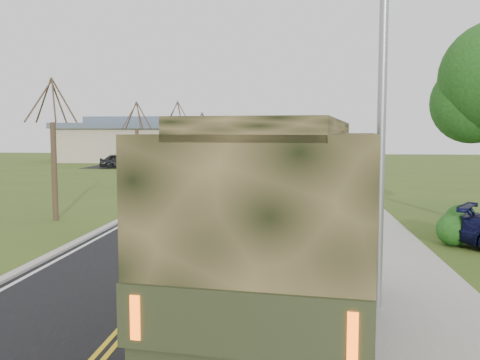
# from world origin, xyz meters

# --- Properties ---
(ground) EXTENTS (160.00, 160.00, 0.00)m
(ground) POSITION_xyz_m (0.00, 0.00, 0.00)
(ground) COLOR #3A501A
(ground) RESTS_ON ground
(road) EXTENTS (8.00, 120.00, 0.01)m
(road) POSITION_xyz_m (0.00, 40.00, 0.01)
(road) COLOR black
(road) RESTS_ON ground
(curb_right) EXTENTS (0.30, 120.00, 0.12)m
(curb_right) POSITION_xyz_m (4.15, 40.00, 0.06)
(curb_right) COLOR #9E998E
(curb_right) RESTS_ON ground
(sidewalk_right) EXTENTS (3.20, 120.00, 0.10)m
(sidewalk_right) POSITION_xyz_m (5.90, 40.00, 0.05)
(sidewalk_right) COLOR #9E998E
(sidewalk_right) RESTS_ON ground
(curb_left) EXTENTS (0.30, 120.00, 0.10)m
(curb_left) POSITION_xyz_m (-4.15, 40.00, 0.05)
(curb_left) COLOR #9E998E
(curb_left) RESTS_ON ground
(street_light) EXTENTS (1.65, 0.22, 8.00)m
(street_light) POSITION_xyz_m (4.90, -0.50, 4.43)
(street_light) COLOR gray
(street_light) RESTS_ON ground
(bare_tree_a) EXTENTS (1.93, 2.26, 6.08)m
(bare_tree_a) POSITION_xyz_m (-7.00, 10.00, 2.63)
(bare_tree_a) COLOR #38281C
(bare_tree_a) RESTS_ON ground
(bare_tree_b) EXTENTS (1.83, 2.14, 5.73)m
(bare_tree_b) POSITION_xyz_m (-7.00, 22.00, 2.48)
(bare_tree_b) COLOR #38281C
(bare_tree_b) RESTS_ON ground
(bare_tree_c) EXTENTS (2.04, 2.39, 6.42)m
(bare_tree_c) POSITION_xyz_m (-7.00, 34.00, 2.78)
(bare_tree_c) COLOR #38281C
(bare_tree_c) RESTS_ON ground
(bare_tree_d) EXTENTS (1.88, 2.20, 5.91)m
(bare_tree_d) POSITION_xyz_m (-7.00, 46.00, 2.55)
(bare_tree_d) COLOR #38281C
(bare_tree_d) RESTS_ON ground
(commercial_building) EXTENTS (25.50, 21.50, 5.65)m
(commercial_building) POSITION_xyz_m (-15.98, 55.97, 2.69)
(commercial_building) COLOR tan
(commercial_building) RESTS_ON ground
(military_truck) EXTENTS (3.78, 8.27, 3.98)m
(military_truck) POSITION_xyz_m (3.17, -2.53, 2.28)
(military_truck) COLOR black
(military_truck) RESTS_ON ground
(suv_champagne) EXTENTS (2.67, 5.47, 1.50)m
(suv_champagne) POSITION_xyz_m (-1.93, 19.76, 0.75)
(suv_champagne) COLOR #9C8258
(suv_champagne) RESTS_ON ground
(sedan_silver) EXTENTS (1.45, 3.83, 1.25)m
(sedan_silver) POSITION_xyz_m (-2.24, 31.48, 0.62)
(sedan_silver) COLOR silver
(sedan_silver) RESTS_ON ground
(lot_car_dark) EXTENTS (4.78, 3.36, 1.51)m
(lot_car_dark) POSITION_xyz_m (-14.95, 42.27, 0.75)
(lot_car_dark) COLOR black
(lot_car_dark) RESTS_ON ground
(lot_car_silver) EXTENTS (4.19, 1.61, 1.36)m
(lot_car_silver) POSITION_xyz_m (-10.28, 46.20, 0.68)
(lot_car_silver) COLOR #A5A5AA
(lot_car_silver) RESTS_ON ground
(lot_car_navy) EXTENTS (4.41, 1.85, 1.27)m
(lot_car_navy) POSITION_xyz_m (-6.08, 48.70, 0.64)
(lot_car_navy) COLOR #10153B
(lot_car_navy) RESTS_ON ground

